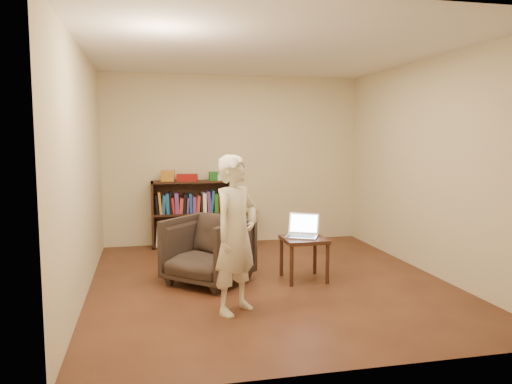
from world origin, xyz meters
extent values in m
plane|color=#412014|center=(0.00, 0.00, 0.00)|extent=(4.50, 4.50, 0.00)
plane|color=white|center=(0.00, 0.00, 2.60)|extent=(4.50, 4.50, 0.00)
plane|color=beige|center=(0.00, 2.25, 1.30)|extent=(4.00, 0.00, 4.00)
plane|color=beige|center=(-2.00, 0.00, 1.30)|extent=(0.00, 4.50, 4.50)
plane|color=beige|center=(2.00, 0.00, 1.30)|extent=(0.00, 4.50, 4.50)
cube|color=black|center=(-1.27, 2.08, 0.50)|extent=(0.03, 0.30, 1.00)
cube|color=black|center=(-0.10, 2.08, 0.50)|extent=(0.03, 0.30, 1.00)
cube|color=black|center=(-0.69, 2.22, 0.50)|extent=(1.20, 0.02, 1.00)
cube|color=black|center=(-0.69, 2.08, 0.01)|extent=(1.20, 0.30, 0.03)
cube|color=black|center=(-0.69, 2.08, 0.50)|extent=(1.14, 0.30, 0.03)
cube|color=black|center=(-0.69, 2.08, 0.98)|extent=(1.20, 0.30, 0.03)
cube|color=orange|center=(-1.03, 2.10, 1.08)|extent=(0.21, 0.17, 0.16)
cube|color=maroon|center=(-0.75, 2.06, 1.05)|extent=(0.33, 0.26, 0.10)
cube|color=#1C6920|center=(-0.35, 2.09, 1.06)|extent=(0.13, 0.13, 0.13)
cube|color=white|center=(-0.25, 2.07, 1.04)|extent=(0.12, 0.12, 0.08)
cube|color=tan|center=(0.12, 2.03, 0.55)|extent=(0.39, 0.39, 0.04)
cylinder|color=tan|center=(-0.04, 1.87, 0.26)|extent=(0.04, 0.04, 0.53)
cylinder|color=tan|center=(0.27, 1.87, 0.26)|extent=(0.04, 0.04, 0.53)
cylinder|color=tan|center=(-0.04, 2.19, 0.26)|extent=(0.04, 0.04, 0.53)
cylinder|color=tan|center=(0.27, 2.19, 0.26)|extent=(0.04, 0.04, 0.53)
imported|color=#312720|center=(-0.69, 0.11, 0.38)|extent=(1.17, 1.17, 0.76)
cube|color=black|center=(0.42, -0.01, 0.48)|extent=(0.49, 0.49, 0.04)
cylinder|color=black|center=(0.20, -0.22, 0.23)|extent=(0.04, 0.04, 0.46)
cylinder|color=black|center=(0.63, -0.22, 0.23)|extent=(0.04, 0.04, 0.46)
cylinder|color=black|center=(0.20, 0.20, 0.23)|extent=(0.04, 0.04, 0.46)
cylinder|color=black|center=(0.63, 0.20, 0.23)|extent=(0.04, 0.04, 0.46)
cube|color=#BBBABF|center=(0.39, 0.00, 0.51)|extent=(0.44, 0.39, 0.02)
cube|color=black|center=(0.39, 0.00, 0.52)|extent=(0.34, 0.26, 0.00)
cube|color=#BBBABF|center=(0.47, 0.16, 0.64)|extent=(0.37, 0.26, 0.24)
cube|color=#B3CCFB|center=(0.47, 0.16, 0.64)|extent=(0.32, 0.22, 0.19)
imported|color=beige|center=(-0.54, -0.89, 0.75)|extent=(0.65, 0.63, 1.50)
camera|label=1|loc=(-1.37, -5.43, 1.68)|focal=35.00mm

